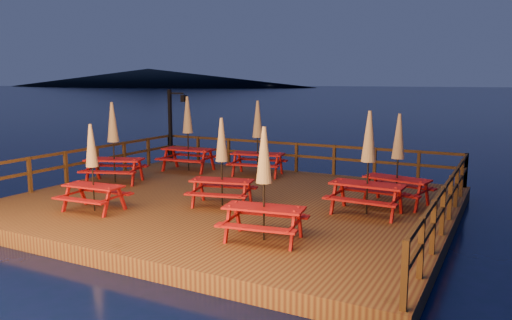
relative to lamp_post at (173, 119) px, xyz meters
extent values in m
plane|color=black|center=(5.39, -4.55, -2.20)|extent=(500.00, 500.00, 0.00)
cube|color=#4D2919|center=(5.39, -4.55, -2.00)|extent=(12.00, 10.00, 0.40)
cylinder|color=#381F11|center=(-0.21, 0.05, -2.50)|extent=(0.24, 0.24, 1.40)
cylinder|color=#381F11|center=(5.39, -9.15, -2.50)|extent=(0.24, 0.24, 1.40)
cylinder|color=#381F11|center=(5.39, 0.05, -2.50)|extent=(0.24, 0.24, 1.40)
cylinder|color=#381F11|center=(10.99, 0.05, -2.50)|extent=(0.24, 0.24, 1.40)
cube|color=#381F11|center=(5.39, 0.30, -0.75)|extent=(11.70, 0.06, 0.09)
cube|color=#381F11|center=(5.39, 0.30, -1.19)|extent=(11.70, 0.06, 0.09)
cube|color=#381F11|center=(0.71, 0.30, -1.25)|extent=(0.10, 0.10, 1.10)
cube|color=#381F11|center=(5.39, 0.30, -1.25)|extent=(0.10, 0.10, 1.10)
cube|color=#381F11|center=(10.07, 0.30, -1.25)|extent=(0.10, 0.10, 1.10)
cube|color=#381F11|center=(-0.46, -4.55, -0.75)|extent=(0.06, 9.70, 0.09)
cube|color=#381F11|center=(-0.46, -4.55, -1.19)|extent=(0.06, 9.70, 0.09)
cube|color=#381F11|center=(-0.46, -4.55, -1.25)|extent=(0.10, 0.10, 1.10)
cube|color=#381F11|center=(-0.46, -0.67, -1.25)|extent=(0.10, 0.10, 1.10)
cube|color=#381F11|center=(11.24, -4.55, -0.75)|extent=(0.06, 9.70, 0.09)
cube|color=#381F11|center=(11.24, -4.55, -1.19)|extent=(0.06, 9.70, 0.09)
cube|color=#381F11|center=(11.24, -8.43, -1.25)|extent=(0.10, 0.10, 1.10)
cube|color=#381F11|center=(11.24, -4.55, -1.25)|extent=(0.10, 0.10, 1.10)
cube|color=#381F11|center=(11.24, -0.67, -1.25)|extent=(0.10, 0.10, 1.10)
cube|color=black|center=(-0.16, 0.00, -0.30)|extent=(0.12, 0.12, 3.00)
cube|color=black|center=(0.19, 0.00, 1.05)|extent=(0.70, 0.06, 0.06)
cube|color=black|center=(0.54, 0.00, 0.85)|extent=(0.18, 0.18, 0.28)
sphere|color=#FDC165|center=(0.54, 0.00, 0.85)|extent=(0.14, 0.14, 0.14)
ellipsoid|color=black|center=(-154.61, 185.45, 2.30)|extent=(180.00, 84.00, 9.00)
cube|color=maroon|center=(5.57, -5.29, -1.10)|extent=(1.79, 1.03, 0.05)
cube|color=maroon|center=(5.44, -4.75, -1.38)|extent=(1.69, 0.65, 0.05)
cube|color=maroon|center=(5.70, -5.84, -1.38)|extent=(1.69, 0.65, 0.05)
cube|color=maroon|center=(4.82, -5.16, -1.45)|extent=(0.08, 0.10, 0.70)
cube|color=maroon|center=(4.96, -5.76, -1.45)|extent=(0.08, 0.10, 0.70)
cube|color=maroon|center=(6.18, -4.83, -1.45)|extent=(0.08, 0.10, 0.70)
cube|color=maroon|center=(6.32, -5.43, -1.45)|extent=(0.08, 0.10, 0.70)
cylinder|color=black|center=(5.57, -5.29, -0.63)|extent=(0.04, 0.04, 2.33)
cone|color=tan|center=(5.57, -5.29, 0.02)|extent=(0.34, 0.34, 1.17)
sphere|color=black|center=(5.57, -5.29, 0.57)|extent=(0.07, 0.07, 0.07)
cube|color=maroon|center=(0.78, -4.32, -1.02)|extent=(2.01, 1.33, 0.05)
cube|color=maroon|center=(0.56, -3.73, -1.33)|extent=(1.85, 0.92, 0.05)
cube|color=maroon|center=(1.00, -4.90, -1.33)|extent=(1.85, 0.92, 0.05)
cube|color=maroon|center=(-0.07, -4.27, -1.41)|extent=(0.09, 0.12, 0.78)
cube|color=maroon|center=(0.17, -4.91, -1.41)|extent=(0.09, 0.12, 0.78)
cube|color=maroon|center=(1.39, -3.72, -1.41)|extent=(0.09, 0.12, 0.78)
cube|color=maroon|center=(1.63, -4.37, -1.41)|extent=(0.09, 0.12, 0.78)
cylinder|color=black|center=(0.78, -4.32, -0.50)|extent=(0.05, 0.05, 2.60)
cone|color=tan|center=(0.78, -4.32, 0.23)|extent=(0.37, 0.37, 1.30)
sphere|color=black|center=(0.78, -4.32, 0.83)|extent=(0.07, 0.07, 0.07)
cube|color=maroon|center=(9.29, -4.30, -1.02)|extent=(1.88, 0.79, 0.05)
cube|color=maroon|center=(9.32, -3.68, -1.33)|extent=(1.86, 0.36, 0.05)
cube|color=maroon|center=(9.27, -4.91, -1.33)|extent=(1.86, 0.36, 0.05)
cube|color=maroon|center=(8.54, -3.93, -1.41)|extent=(0.07, 0.11, 0.77)
cube|color=maroon|center=(8.51, -4.61, -1.41)|extent=(0.07, 0.11, 0.77)
cube|color=maroon|center=(10.08, -3.99, -1.41)|extent=(0.07, 0.11, 0.77)
cube|color=maroon|center=(10.05, -4.67, -1.41)|extent=(0.07, 0.11, 0.77)
cylinder|color=black|center=(9.29, -4.30, -0.51)|extent=(0.05, 0.05, 2.57)
cone|color=tan|center=(9.29, -4.30, 0.21)|extent=(0.37, 0.37, 1.28)
sphere|color=black|center=(9.29, -4.30, 0.80)|extent=(0.07, 0.07, 0.07)
cube|color=maroon|center=(9.76, -2.98, -1.06)|extent=(1.85, 1.00, 0.05)
cube|color=maroon|center=(9.87, -2.41, -1.36)|extent=(1.77, 0.60, 0.05)
cube|color=maroon|center=(9.65, -3.56, -1.36)|extent=(1.77, 0.60, 0.05)
cube|color=maroon|center=(9.10, -2.53, -1.43)|extent=(0.08, 0.11, 0.73)
cube|color=maroon|center=(8.98, -3.16, -1.43)|extent=(0.08, 0.11, 0.73)
cube|color=maroon|center=(10.54, -2.81, -1.43)|extent=(0.08, 0.11, 0.73)
cube|color=maroon|center=(10.42, -3.44, -1.43)|extent=(0.08, 0.11, 0.73)
cylinder|color=black|center=(9.76, -2.98, -0.58)|extent=(0.04, 0.04, 2.44)
cone|color=tan|center=(9.76, -2.98, 0.10)|extent=(0.35, 0.35, 1.22)
sphere|color=black|center=(9.76, -2.98, 0.67)|extent=(0.07, 0.07, 0.07)
cube|color=maroon|center=(7.91, -7.41, -1.08)|extent=(1.80, 0.92, 0.05)
cube|color=maroon|center=(7.82, -6.85, -1.37)|extent=(1.73, 0.53, 0.05)
cube|color=maroon|center=(7.99, -7.97, -1.37)|extent=(1.73, 0.53, 0.05)
cube|color=maroon|center=(7.15, -7.21, -1.44)|extent=(0.07, 0.10, 0.71)
cube|color=maroon|center=(7.25, -7.83, -1.44)|extent=(0.07, 0.10, 0.71)
cube|color=maroon|center=(8.56, -6.99, -1.44)|extent=(0.07, 0.10, 0.71)
cube|color=maroon|center=(8.66, -7.61, -1.44)|extent=(0.07, 0.10, 0.71)
cylinder|color=black|center=(7.91, -7.41, -0.61)|extent=(0.04, 0.04, 2.38)
cone|color=tan|center=(7.91, -7.41, 0.06)|extent=(0.34, 0.34, 1.19)
sphere|color=black|center=(7.91, -7.41, 0.61)|extent=(0.07, 0.07, 0.07)
cube|color=maroon|center=(2.86, -7.30, -1.13)|extent=(1.64, 0.73, 0.04)
cube|color=maroon|center=(2.82, -6.77, -1.40)|extent=(1.61, 0.36, 0.04)
cube|color=maroon|center=(2.89, -7.83, -1.40)|extent=(1.61, 0.36, 0.04)
cube|color=maroon|center=(2.17, -7.05, -1.46)|extent=(0.06, 0.09, 0.67)
cube|color=maroon|center=(2.21, -7.64, -1.46)|extent=(0.06, 0.09, 0.67)
cube|color=maroon|center=(3.50, -6.96, -1.46)|extent=(0.06, 0.09, 0.67)
cube|color=maroon|center=(3.54, -7.55, -1.46)|extent=(0.06, 0.09, 0.67)
cylinder|color=black|center=(2.86, -7.30, -0.68)|extent=(0.04, 0.04, 2.22)
cone|color=tan|center=(2.86, -7.30, -0.06)|extent=(0.32, 0.32, 1.11)
sphere|color=black|center=(2.86, -7.30, 0.45)|extent=(0.06, 0.06, 0.06)
cube|color=maroon|center=(4.41, -0.96, -1.02)|extent=(1.97, 1.06, 0.05)
cube|color=maroon|center=(4.30, -0.34, -1.33)|extent=(1.89, 0.63, 0.05)
cube|color=maroon|center=(4.53, -1.57, -1.33)|extent=(1.89, 0.63, 0.05)
cube|color=maroon|center=(3.59, -0.76, -1.41)|extent=(0.08, 0.11, 0.78)
cube|color=maroon|center=(3.71, -1.43, -1.41)|extent=(0.08, 0.11, 0.78)
cube|color=maroon|center=(5.12, -0.48, -1.41)|extent=(0.08, 0.11, 0.78)
cube|color=maroon|center=(5.24, -1.15, -1.41)|extent=(0.08, 0.11, 0.78)
cylinder|color=black|center=(4.41, -0.96, -0.50)|extent=(0.05, 0.05, 2.59)
cone|color=tan|center=(4.41, -0.96, 0.23)|extent=(0.37, 0.37, 1.30)
sphere|color=black|center=(4.41, -0.96, 0.83)|extent=(0.07, 0.07, 0.07)
cube|color=maroon|center=(1.67, -1.34, -0.98)|extent=(2.01, 0.93, 0.05)
cube|color=maroon|center=(1.61, -0.69, -1.31)|extent=(1.97, 0.47, 0.05)
cube|color=maroon|center=(1.73, -1.98, -1.31)|extent=(1.97, 0.47, 0.05)
cube|color=maroon|center=(0.83, -1.05, -1.39)|extent=(0.07, 0.11, 0.81)
cube|color=maroon|center=(0.89, -1.77, -1.39)|extent=(0.07, 0.11, 0.81)
cube|color=maroon|center=(2.45, -0.91, -1.39)|extent=(0.07, 0.11, 0.81)
cube|color=maroon|center=(2.51, -1.62, -1.39)|extent=(0.07, 0.11, 0.81)
cylinder|color=black|center=(1.67, -1.34, -0.44)|extent=(0.05, 0.05, 2.70)
cone|color=tan|center=(1.67, -1.34, 0.31)|extent=(0.39, 0.39, 1.35)
sphere|color=black|center=(1.67, -1.34, 0.94)|extent=(0.08, 0.08, 0.08)
camera|label=1|loc=(12.53, -16.63, 1.63)|focal=35.00mm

